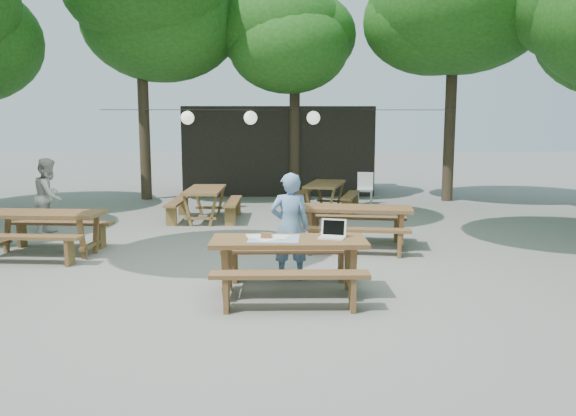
# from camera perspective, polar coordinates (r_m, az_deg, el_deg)

# --- Properties ---
(ground) EXTENTS (80.00, 80.00, 0.00)m
(ground) POSITION_cam_1_polar(r_m,az_deg,el_deg) (8.74, -4.41, -6.23)
(ground) COLOR slate
(ground) RESTS_ON ground
(pavilion) EXTENTS (6.00, 3.00, 2.80)m
(pavilion) POSITION_cam_1_polar(r_m,az_deg,el_deg) (18.96, -0.96, 5.93)
(pavilion) COLOR black
(pavilion) RESTS_ON ground
(main_picnic_table) EXTENTS (2.00, 1.58, 0.75)m
(main_picnic_table) POSITION_cam_1_polar(r_m,az_deg,el_deg) (7.33, 0.08, -5.93)
(main_picnic_table) COLOR brown
(main_picnic_table) RESTS_ON ground
(picnic_table_nw) EXTENTS (2.06, 1.73, 0.75)m
(picnic_table_nw) POSITION_cam_1_polar(r_m,az_deg,el_deg) (10.42, -23.60, -2.35)
(picnic_table_nw) COLOR brown
(picnic_table_nw) RESTS_ON ground
(picnic_table_ne) EXTENTS (2.12, 1.86, 0.75)m
(picnic_table_ne) POSITION_cam_1_polar(r_m,az_deg,el_deg) (10.24, 6.88, -1.89)
(picnic_table_ne) COLOR brown
(picnic_table_ne) RESTS_ON ground
(picnic_table_far_w) EXTENTS (1.59, 2.00, 0.75)m
(picnic_table_far_w) POSITION_cam_1_polar(r_m,az_deg,el_deg) (13.26, -8.41, 0.42)
(picnic_table_far_w) COLOR brown
(picnic_table_far_w) RESTS_ON ground
(picnic_table_far_e) EXTENTS (1.99, 2.23, 0.75)m
(picnic_table_far_e) POSITION_cam_1_polar(r_m,az_deg,el_deg) (14.44, 3.79, 1.13)
(picnic_table_far_e) COLOR brown
(picnic_table_far_e) RESTS_ON ground
(woman) EXTENTS (0.58, 0.39, 1.55)m
(woman) POSITION_cam_1_polar(r_m,az_deg,el_deg) (7.99, 0.19, -1.91)
(woman) COLOR #6C94C5
(woman) RESTS_ON ground
(second_person) EXTENTS (0.61, 0.77, 1.55)m
(second_person) POSITION_cam_1_polar(r_m,az_deg,el_deg) (12.44, -23.09, 1.12)
(second_person) COLOR beige
(second_person) RESTS_ON ground
(plastic_chair) EXTENTS (0.53, 0.53, 0.90)m
(plastic_chair) POSITION_cam_1_polar(r_m,az_deg,el_deg) (15.92, 7.78, 1.27)
(plastic_chair) COLOR silver
(plastic_chair) RESTS_ON ground
(laptop) EXTENTS (0.39, 0.35, 0.24)m
(laptop) POSITION_cam_1_polar(r_m,az_deg,el_deg) (7.33, 4.56, -2.55)
(laptop) COLOR white
(laptop) RESTS_ON main_picnic_table
(tabletop_clutter) EXTENTS (0.73, 0.59, 0.08)m
(tabletop_clutter) POSITION_cam_1_polar(r_m,az_deg,el_deg) (7.25, -1.64, -3.05)
(tabletop_clutter) COLOR #3874BF
(tabletop_clutter) RESTS_ON main_picnic_table
(paper_lanterns) EXTENTS (9.00, 0.34, 0.38)m
(paper_lanterns) POSITION_cam_1_polar(r_m,az_deg,el_deg) (14.46, -3.77, 9.15)
(paper_lanterns) COLOR black
(paper_lanterns) RESTS_ON ground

